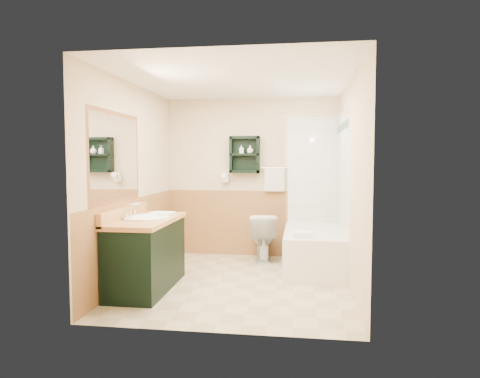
% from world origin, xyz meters
% --- Properties ---
extents(floor, '(3.00, 3.00, 0.00)m').
position_xyz_m(floor, '(0.00, 0.00, 0.00)').
color(floor, '#CAB893').
rests_on(floor, ground).
extents(back_wall, '(2.60, 0.04, 2.40)m').
position_xyz_m(back_wall, '(0.00, 1.52, 1.20)').
color(back_wall, '#FFEEC7').
rests_on(back_wall, ground).
extents(left_wall, '(0.04, 3.00, 2.40)m').
position_xyz_m(left_wall, '(-1.32, 0.00, 1.20)').
color(left_wall, '#FFEEC7').
rests_on(left_wall, ground).
extents(right_wall, '(0.04, 3.00, 2.40)m').
position_xyz_m(right_wall, '(1.32, 0.00, 1.20)').
color(right_wall, '#FFEEC7').
rests_on(right_wall, ground).
extents(ceiling, '(2.60, 3.00, 0.04)m').
position_xyz_m(ceiling, '(0.00, 0.00, 2.42)').
color(ceiling, white).
rests_on(ceiling, back_wall).
extents(wainscot_left, '(2.98, 2.98, 1.00)m').
position_xyz_m(wainscot_left, '(-1.29, 0.00, 0.50)').
color(wainscot_left, tan).
rests_on(wainscot_left, left_wall).
extents(wainscot_back, '(2.58, 2.58, 1.00)m').
position_xyz_m(wainscot_back, '(0.00, 1.49, 0.50)').
color(wainscot_back, tan).
rests_on(wainscot_back, back_wall).
extents(mirror_frame, '(1.30, 1.30, 1.00)m').
position_xyz_m(mirror_frame, '(-1.27, -0.55, 1.50)').
color(mirror_frame, brown).
rests_on(mirror_frame, left_wall).
extents(mirror_glass, '(1.20, 1.20, 0.90)m').
position_xyz_m(mirror_glass, '(-1.27, -0.55, 1.50)').
color(mirror_glass, white).
rests_on(mirror_glass, left_wall).
extents(tile_right, '(1.50, 1.50, 2.10)m').
position_xyz_m(tile_right, '(1.28, 0.75, 1.05)').
color(tile_right, white).
rests_on(tile_right, right_wall).
extents(tile_back, '(0.95, 0.95, 2.10)m').
position_xyz_m(tile_back, '(1.03, 1.48, 1.05)').
color(tile_back, white).
rests_on(tile_back, back_wall).
extents(tile_accent, '(1.50, 1.50, 0.10)m').
position_xyz_m(tile_accent, '(1.27, 0.75, 1.90)').
color(tile_accent, '#164D33').
rests_on(tile_accent, right_wall).
extents(wall_shelf, '(0.45, 0.15, 0.55)m').
position_xyz_m(wall_shelf, '(-0.10, 1.41, 1.55)').
color(wall_shelf, black).
rests_on(wall_shelf, back_wall).
extents(hair_dryer, '(0.10, 0.24, 0.18)m').
position_xyz_m(hair_dryer, '(-0.40, 1.43, 1.20)').
color(hair_dryer, white).
rests_on(hair_dryer, back_wall).
extents(towel_bar, '(0.40, 0.06, 0.40)m').
position_xyz_m(towel_bar, '(0.35, 1.45, 1.35)').
color(towel_bar, silver).
rests_on(towel_bar, back_wall).
extents(curtain_rod, '(0.03, 1.60, 0.03)m').
position_xyz_m(curtain_rod, '(0.53, 0.75, 2.00)').
color(curtain_rod, silver).
rests_on(curtain_rod, back_wall).
extents(shower_curtain, '(1.05, 1.05, 1.70)m').
position_xyz_m(shower_curtain, '(0.53, 0.92, 1.15)').
color(shower_curtain, beige).
rests_on(shower_curtain, curtain_rod).
extents(vanity, '(0.59, 1.28, 0.81)m').
position_xyz_m(vanity, '(-0.99, -0.39, 0.41)').
color(vanity, black).
rests_on(vanity, ground).
extents(bathtub, '(0.79, 1.50, 0.53)m').
position_xyz_m(bathtub, '(0.93, 0.76, 0.26)').
color(bathtub, white).
rests_on(bathtub, ground).
extents(toilet, '(0.47, 0.74, 0.68)m').
position_xyz_m(toilet, '(0.19, 1.19, 0.34)').
color(toilet, white).
rests_on(toilet, ground).
extents(counter_towel, '(0.28, 0.22, 0.04)m').
position_xyz_m(counter_towel, '(-0.89, -0.12, 0.83)').
color(counter_towel, silver).
rests_on(counter_towel, vanity).
extents(vanity_book, '(0.15, 0.02, 0.21)m').
position_xyz_m(vanity_book, '(-1.16, -0.13, 0.91)').
color(vanity_book, black).
rests_on(vanity_book, vanity).
extents(tub_towel, '(0.22, 0.19, 0.07)m').
position_xyz_m(tub_towel, '(0.77, 0.22, 0.56)').
color(tub_towel, silver).
rests_on(tub_towel, bathtub).
extents(soap_bottle_a, '(0.09, 0.14, 0.06)m').
position_xyz_m(soap_bottle_a, '(-0.15, 1.40, 1.60)').
color(soap_bottle_a, white).
rests_on(soap_bottle_a, wall_shelf).
extents(soap_bottle_b, '(0.11, 0.13, 0.10)m').
position_xyz_m(soap_bottle_b, '(-0.02, 1.40, 1.61)').
color(soap_bottle_b, white).
rests_on(soap_bottle_b, wall_shelf).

